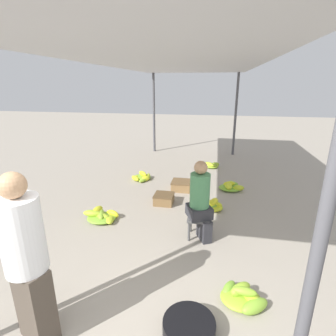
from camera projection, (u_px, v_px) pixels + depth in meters
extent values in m
cylinder|color=#4C4C51|center=(316.00, 263.00, 1.50)|extent=(0.08, 0.08, 2.68)
cylinder|color=#4C4C51|center=(154.00, 114.00, 9.12)|extent=(0.08, 0.08, 2.68)
cylinder|color=#4C4C51|center=(236.00, 115.00, 8.64)|extent=(0.08, 0.08, 2.68)
cube|color=#B2B2B7|center=(177.00, 63.00, 4.89)|extent=(3.17, 8.03, 0.04)
cube|color=#4C4238|center=(35.00, 304.00, 2.41)|extent=(0.42, 0.34, 0.78)
cylinder|color=white|center=(22.00, 235.00, 2.19)|extent=(0.47, 0.47, 0.68)
sphere|color=tan|center=(12.00, 185.00, 2.05)|extent=(0.22, 0.22, 0.22)
cube|color=#4C4C4C|center=(199.00, 218.00, 4.07)|extent=(0.34, 0.34, 0.04)
cylinder|color=#4C4C4C|center=(189.00, 232.00, 4.02)|extent=(0.04, 0.04, 0.32)
cylinder|color=#4C4C4C|center=(207.00, 233.00, 3.98)|extent=(0.04, 0.04, 0.32)
cylinder|color=#4C4C4C|center=(191.00, 223.00, 4.28)|extent=(0.04, 0.04, 0.32)
cylinder|color=#4C4C4C|center=(207.00, 224.00, 4.23)|extent=(0.04, 0.04, 0.32)
cube|color=#2D2D33|center=(204.00, 229.00, 4.06)|extent=(0.26, 0.34, 0.36)
cube|color=#2D2D33|center=(199.00, 211.00, 4.04)|extent=(0.45, 0.45, 0.18)
cylinder|color=#4C8C59|center=(200.00, 190.00, 3.93)|extent=(0.40, 0.40, 0.52)
sphere|color=tan|center=(201.00, 168.00, 3.82)|extent=(0.20, 0.20, 0.20)
cylinder|color=black|center=(189.00, 328.00, 2.52)|extent=(0.51, 0.51, 0.15)
ellipsoid|color=yellow|center=(112.00, 214.00, 4.75)|extent=(0.29, 0.18, 0.15)
ellipsoid|color=#A7C72E|center=(92.00, 213.00, 4.65)|extent=(0.34, 0.16, 0.12)
ellipsoid|color=yellow|center=(97.00, 211.00, 4.73)|extent=(0.16, 0.32, 0.14)
ellipsoid|color=#8DBD33|center=(101.00, 215.00, 4.67)|extent=(0.26, 0.36, 0.13)
ellipsoid|color=#A5C62F|center=(101.00, 216.00, 4.64)|extent=(0.34, 0.18, 0.11)
ellipsoid|color=#B4CC2C|center=(109.00, 219.00, 4.60)|extent=(0.27, 0.35, 0.10)
ellipsoid|color=#82B835|center=(102.00, 218.00, 4.66)|extent=(0.51, 0.45, 0.10)
ellipsoid|color=yellow|center=(135.00, 178.00, 6.59)|extent=(0.32, 0.32, 0.12)
ellipsoid|color=yellow|center=(146.00, 179.00, 6.54)|extent=(0.23, 0.19, 0.14)
ellipsoid|color=#9AC230|center=(140.00, 178.00, 6.60)|extent=(0.33, 0.30, 0.11)
ellipsoid|color=#B4CC2C|center=(148.00, 176.00, 6.71)|extent=(0.15, 0.27, 0.13)
ellipsoid|color=#95C031|center=(143.00, 180.00, 6.52)|extent=(0.24, 0.36, 0.09)
ellipsoid|color=#CDD627|center=(136.00, 178.00, 6.64)|extent=(0.14, 0.27, 0.10)
ellipsoid|color=yellow|center=(143.00, 174.00, 6.70)|extent=(0.30, 0.29, 0.14)
ellipsoid|color=#74B337|center=(142.00, 177.00, 6.70)|extent=(0.46, 0.40, 0.10)
ellipsoid|color=#85BA34|center=(255.00, 306.00, 2.78)|extent=(0.36, 0.32, 0.14)
ellipsoid|color=#8DBD33|center=(245.00, 291.00, 2.85)|extent=(0.27, 0.13, 0.09)
ellipsoid|color=#94C032|center=(241.00, 289.00, 2.93)|extent=(0.29, 0.28, 0.15)
ellipsoid|color=#ADC92D|center=(252.00, 298.00, 2.86)|extent=(0.27, 0.29, 0.09)
ellipsoid|color=#7EB736|center=(229.00, 288.00, 3.04)|extent=(0.21, 0.29, 0.11)
ellipsoid|color=#98C131|center=(241.00, 298.00, 2.91)|extent=(0.45, 0.40, 0.10)
ellipsoid|color=#8EBD33|center=(218.00, 205.00, 5.15)|extent=(0.26, 0.34, 0.10)
ellipsoid|color=#A4C62F|center=(210.00, 205.00, 5.03)|extent=(0.22, 0.17, 0.09)
ellipsoid|color=yellow|center=(214.00, 202.00, 5.02)|extent=(0.22, 0.35, 0.10)
ellipsoid|color=#9DC330|center=(216.00, 204.00, 5.17)|extent=(0.24, 0.18, 0.11)
ellipsoid|color=#85BA34|center=(213.00, 206.00, 5.04)|extent=(0.31, 0.30, 0.11)
ellipsoid|color=yellow|center=(211.00, 204.00, 5.09)|extent=(0.19, 0.31, 0.14)
ellipsoid|color=yellow|center=(216.00, 205.00, 5.06)|extent=(0.24, 0.14, 0.11)
ellipsoid|color=#CED727|center=(213.00, 207.00, 5.06)|extent=(0.39, 0.34, 0.10)
ellipsoid|color=#C2D229|center=(239.00, 188.00, 5.89)|extent=(0.26, 0.17, 0.13)
ellipsoid|color=yellow|center=(229.00, 184.00, 5.97)|extent=(0.31, 0.20, 0.11)
ellipsoid|color=#7EB736|center=(232.00, 184.00, 6.15)|extent=(0.31, 0.21, 0.10)
ellipsoid|color=#C7D429|center=(229.00, 186.00, 5.92)|extent=(0.20, 0.34, 0.14)
ellipsoid|color=#98C131|center=(231.00, 184.00, 6.14)|extent=(0.14, 0.27, 0.12)
ellipsoid|color=#7DB636|center=(230.00, 188.00, 6.01)|extent=(0.51, 0.45, 0.10)
ellipsoid|color=#A0C42F|center=(212.00, 166.00, 7.52)|extent=(0.32, 0.22, 0.10)
ellipsoid|color=#B0CB2D|center=(208.00, 164.00, 7.63)|extent=(0.26, 0.22, 0.14)
ellipsoid|color=#B5CD2C|center=(210.00, 164.00, 7.52)|extent=(0.33, 0.29, 0.12)
ellipsoid|color=#9FC430|center=(215.00, 164.00, 7.69)|extent=(0.26, 0.20, 0.14)
ellipsoid|color=#9BC230|center=(212.00, 166.00, 7.60)|extent=(0.38, 0.33, 0.10)
cube|color=brown|center=(164.00, 199.00, 5.31)|extent=(0.37, 0.37, 0.18)
cube|color=brown|center=(164.00, 195.00, 5.28)|extent=(0.39, 0.39, 0.02)
cube|color=olive|center=(181.00, 186.00, 6.01)|extent=(0.42, 0.42, 0.19)
cube|color=brown|center=(181.00, 182.00, 5.98)|extent=(0.44, 0.44, 0.02)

